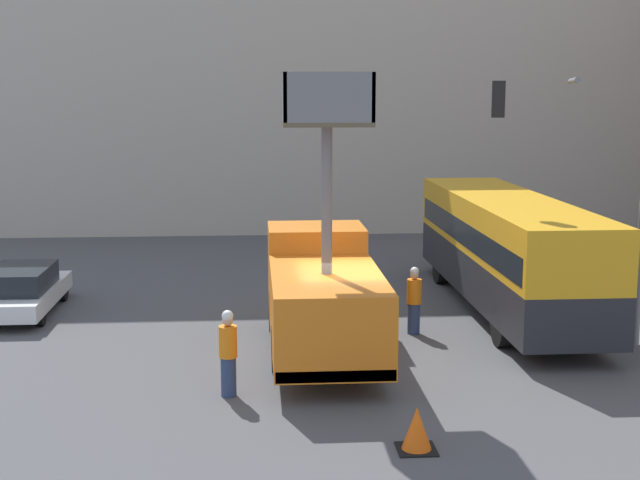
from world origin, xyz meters
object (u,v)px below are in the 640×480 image
(utility_truck, at_px, (323,292))
(road_worker_directing, at_px, (414,301))
(parked_car_curbside, at_px, (22,290))
(traffic_light_pole, at_px, (594,161))
(traffic_cone_near_truck, at_px, (417,430))
(road_worker_near_truck, at_px, (228,353))
(city_bus, at_px, (506,244))

(utility_truck, relative_size, road_worker_directing, 3.86)
(parked_car_curbside, bearing_deg, road_worker_directing, -15.06)
(traffic_light_pole, relative_size, traffic_cone_near_truck, 8.62)
(traffic_light_pole, relative_size, road_worker_directing, 3.84)
(traffic_light_pole, bearing_deg, utility_truck, -174.84)
(road_worker_near_truck, distance_m, parked_car_curbside, 9.52)
(utility_truck, height_order, road_worker_directing, utility_truck)
(traffic_light_pole, distance_m, road_worker_near_truck, 10.18)
(road_worker_directing, xyz_separation_m, parked_car_curbside, (-10.71, 2.88, -0.18))
(road_worker_directing, distance_m, traffic_cone_near_truck, 7.69)
(utility_truck, xyz_separation_m, road_worker_near_truck, (-2.17, -2.78, -0.63))
(utility_truck, height_order, traffic_cone_near_truck, utility_truck)
(traffic_cone_near_truck, bearing_deg, road_worker_directing, 80.25)
(traffic_light_pole, xyz_separation_m, traffic_cone_near_truck, (-5.48, -6.48, -4.21))
(city_bus, relative_size, road_worker_near_truck, 6.50)
(road_worker_near_truck, relative_size, road_worker_directing, 1.03)
(city_bus, distance_m, traffic_cone_near_truck, 10.95)
(city_bus, distance_m, road_worker_near_truck, 10.39)
(city_bus, height_order, traffic_light_pole, traffic_light_pole)
(traffic_light_pole, bearing_deg, parked_car_curbside, 165.08)
(utility_truck, bearing_deg, city_bus, 35.92)
(road_worker_directing, bearing_deg, road_worker_near_truck, 82.74)
(road_worker_directing, bearing_deg, utility_truck, 72.97)
(city_bus, bearing_deg, traffic_light_pole, -167.99)
(city_bus, height_order, road_worker_near_truck, city_bus)
(road_worker_near_truck, bearing_deg, traffic_light_pole, -93.08)
(road_worker_directing, bearing_deg, traffic_cone_near_truck, 119.30)
(utility_truck, bearing_deg, traffic_cone_near_truck, -78.28)
(traffic_light_pole, relative_size, parked_car_curbside, 1.45)
(city_bus, relative_size, parked_car_curbside, 2.53)
(traffic_light_pole, height_order, road_worker_near_truck, traffic_light_pole)
(utility_truck, xyz_separation_m, traffic_cone_near_truck, (1.22, -5.87, -1.17))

